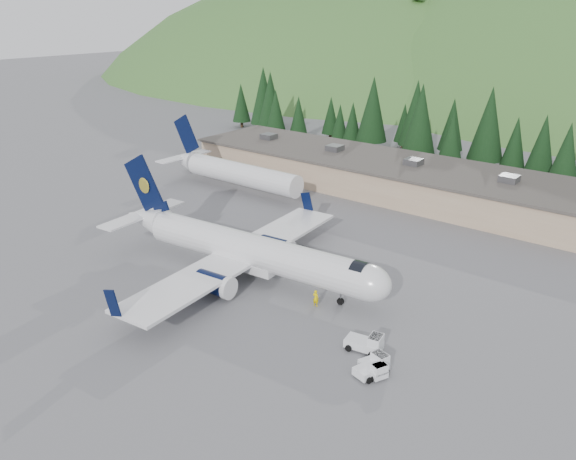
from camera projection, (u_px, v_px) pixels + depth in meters
The scene contains 9 objects.
ground at pixel (255, 278), 63.17m from camera, with size 600.00×600.00×0.00m, color slate.
airliner at pixel (247, 250), 62.51m from camera, with size 36.26×34.06×12.03m.
second_airliner at pixel (230, 171), 92.32m from camera, with size 27.50×11.00×10.05m.
baggage_tug_a at pixel (367, 343), 49.65m from camera, with size 3.49×2.42×1.74m.
baggage_tug_b at pixel (375, 368), 46.42m from camera, with size 2.93×2.37×1.40m.
baggage_tug_c at pixel (374, 366), 46.62m from camera, with size 2.41×3.26×1.58m.
terminal_building at pixel (384, 175), 92.74m from camera, with size 71.00×17.00×6.10m.
ramp_worker at pixel (316, 298), 57.04m from camera, with size 0.66×0.43×1.80m, color #F5D400.
tree_line at pixel (446, 123), 107.05m from camera, with size 112.80×19.02×14.22m.
Camera 1 is at (38.09, -42.06, 28.52)m, focal length 35.00 mm.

